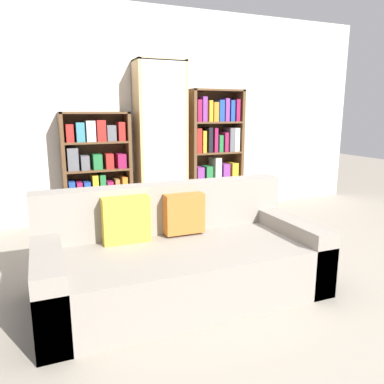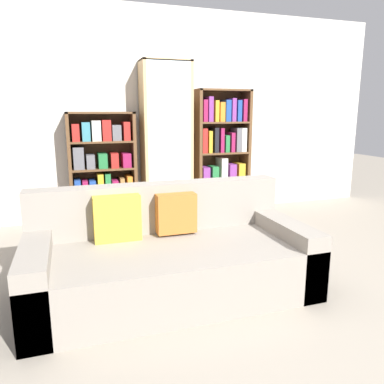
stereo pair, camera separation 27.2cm
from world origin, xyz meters
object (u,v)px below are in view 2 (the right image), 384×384
at_px(couch, 169,258).
at_px(wine_bottle, 207,218).
at_px(bookshelf_left, 102,170).
at_px(display_cabinet, 166,143).
at_px(bookshelf_right, 222,155).

relative_size(couch, wine_bottle, 5.89).
relative_size(bookshelf_left, wine_bottle, 3.86).
bearing_deg(display_cabinet, couch, -104.04).
xyz_separation_m(bookshelf_left, display_cabinet, (0.82, -0.02, 0.32)).
relative_size(bookshelf_left, display_cabinet, 0.69).
bearing_deg(display_cabinet, bookshelf_right, 1.18).
distance_m(display_cabinet, bookshelf_right, 0.81).
bearing_deg(bookshelf_right, display_cabinet, -178.82).
height_order(bookshelf_left, display_cabinet, display_cabinet).
relative_size(bookshelf_right, wine_bottle, 4.67).
bearing_deg(bookshelf_right, bookshelf_left, 179.98).
relative_size(couch, bookshelf_left, 1.52).
height_order(couch, wine_bottle, couch).
height_order(couch, bookshelf_right, bookshelf_right).
height_order(display_cabinet, bookshelf_right, display_cabinet).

